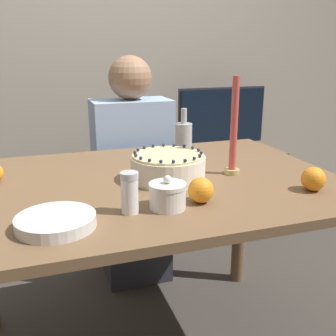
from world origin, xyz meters
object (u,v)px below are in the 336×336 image
sugar_bowl (168,196)px  candle (234,134)px  sugar_shaker (130,193)px  cake (168,167)px  bottle (184,141)px  tv_monitor (222,117)px  person_man_blue_shirt (133,185)px

sugar_bowl → candle: bearing=35.7°
sugar_bowl → sugar_shaker: (-0.11, 0.00, 0.02)m
cake → candle: size_ratio=0.74×
candle → bottle: 0.26m
cake → sugar_bowl: 0.27m
cake → sugar_shaker: size_ratio=2.20×
sugar_bowl → candle: candle is taller
sugar_bowl → sugar_shaker: 0.11m
cake → sugar_shaker: sugar_shaker is taller
sugar_shaker → bottle: bearing=53.8°
candle → tv_monitor: bearing=65.4°
sugar_shaker → sugar_bowl: bearing=-1.2°
cake → sugar_bowl: size_ratio=2.41×
cake → bottle: size_ratio=1.21×
cake → bottle: bottle is taller
sugar_shaker → person_man_blue_shirt: size_ratio=0.10×
sugar_bowl → candle: 0.42m
candle → bottle: (-0.11, 0.22, -0.07)m
cake → tv_monitor: size_ratio=0.42×
bottle → candle: bearing=-64.2°
sugar_shaker → bottle: size_ratio=0.55×
sugar_bowl → sugar_shaker: sugar_shaker is taller
person_man_blue_shirt → tv_monitor: size_ratio=1.92×
cake → sugar_shaker: bearing=-128.4°
sugar_shaker → tv_monitor: tv_monitor is taller
person_man_blue_shirt → tv_monitor: (0.73, 0.43, 0.26)m
sugar_shaker → tv_monitor: (0.96, 1.37, -0.05)m
cake → candle: 0.27m
sugar_bowl → person_man_blue_shirt: bearing=82.6°
candle → person_man_blue_shirt: size_ratio=0.30×
sugar_bowl → tv_monitor: tv_monitor is taller
sugar_bowl → bottle: bottle is taller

